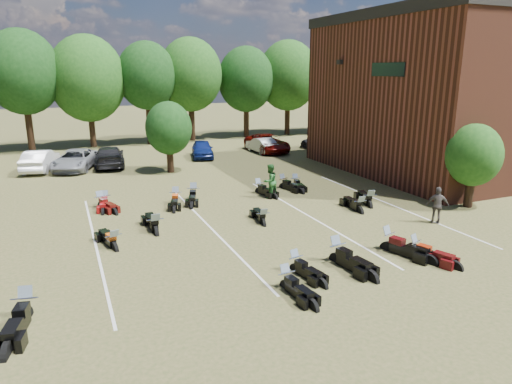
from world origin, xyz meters
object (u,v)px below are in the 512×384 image
car_4 (202,149)px  motorcycle_0 (28,319)px  person_grey (437,205)px  person_green (270,181)px  motorcycle_3 (337,262)px  motorcycle_14 (101,207)px

car_4 → motorcycle_0: size_ratio=1.68×
person_grey → car_4: bearing=-38.1°
person_green → person_grey: (5.34, -7.06, -0.09)m
motorcycle_3 → car_4: bearing=78.6°
person_grey → motorcycle_0: person_grey is taller
person_grey → motorcycle_14: size_ratio=0.81×
motorcycle_3 → person_green: bearing=73.4°
motorcycle_0 → motorcycle_14: bearing=87.0°
motorcycle_0 → person_green: bearing=49.6°
car_4 → motorcycle_3: car_4 is taller
car_4 → motorcycle_0: car_4 is taller
car_4 → motorcycle_14: (-8.96, -11.52, -0.70)m
car_4 → motorcycle_0: (-11.93, -22.30, -0.70)m
person_grey → motorcycle_3: bearing=53.7°
motorcycle_0 → motorcycle_3: motorcycle_3 is taller
person_green → motorcycle_3: size_ratio=0.77×
motorcycle_3 → motorcycle_14: (-7.50, 10.83, 0.00)m
motorcycle_0 → motorcycle_14: size_ratio=1.13×
motorcycle_3 → motorcycle_14: size_ratio=1.16×
motorcycle_14 → car_4: bearing=33.1°
car_4 → person_grey: bearing=-61.9°
motorcycle_0 → motorcycle_3: (10.47, -0.05, 0.00)m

